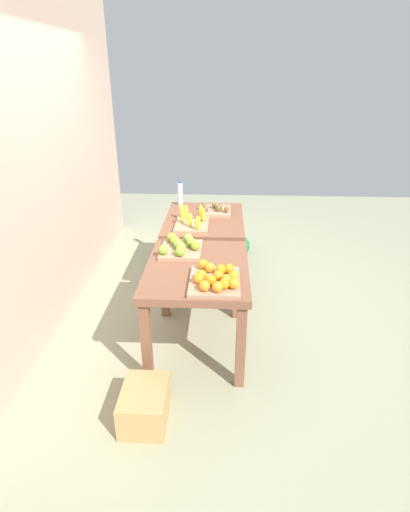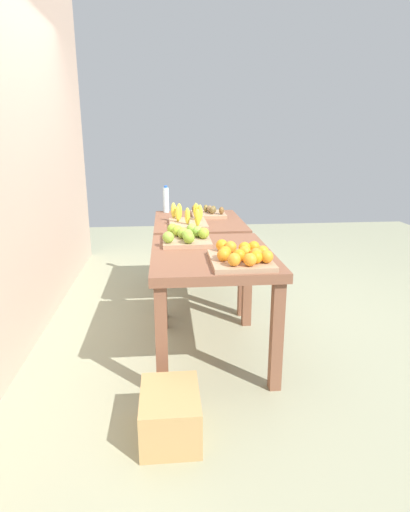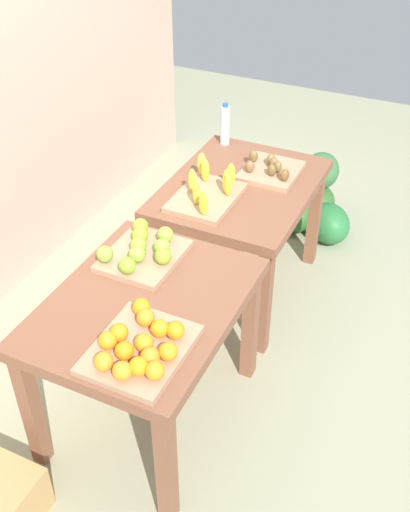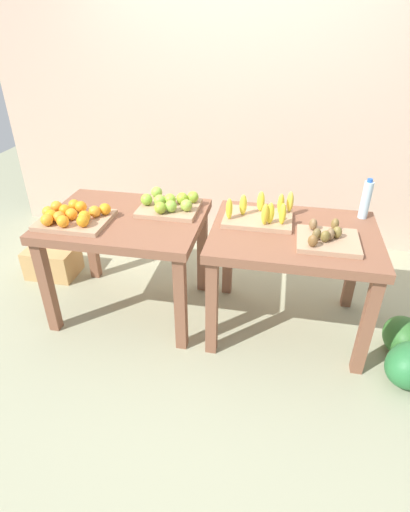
{
  "view_description": "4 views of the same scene",
  "coord_description": "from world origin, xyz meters",
  "px_view_note": "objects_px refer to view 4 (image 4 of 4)",
  "views": [
    {
      "loc": [
        -3.39,
        -0.2,
        2.16
      ],
      "look_at": [
        0.09,
        -0.03,
        0.54
      ],
      "focal_mm": 28.44,
      "sensor_mm": 36.0,
      "label": 1
    },
    {
      "loc": [
        -3.22,
        0.3,
        1.48
      ],
      "look_at": [
        0.08,
        -0.02,
        0.55
      ],
      "focal_mm": 29.32,
      "sensor_mm": 36.0,
      "label": 2
    },
    {
      "loc": [
        -2.29,
        -1.11,
        2.53
      ],
      "look_at": [
        0.03,
        -0.02,
        0.61
      ],
      "focal_mm": 42.95,
      "sensor_mm": 36.0,
      "label": 3
    },
    {
      "loc": [
        0.45,
        -2.31,
        1.93
      ],
      "look_at": [
        -0.01,
        -0.03,
        0.53
      ],
      "focal_mm": 28.53,
      "sensor_mm": 36.0,
      "label": 4
    }
  ],
  "objects_px": {
    "banana_crate": "(260,215)",
    "water_bottle": "(366,200)",
    "orange_bin": "(73,216)",
    "display_table_right": "(293,247)",
    "kiwi_bin": "(327,238)",
    "apple_bin": "(169,204)",
    "display_table_left": "(126,231)",
    "cardboard_produce_box": "(53,261)"
  },
  "relations": [
    {
      "from": "display_table_left",
      "to": "orange_bin",
      "type": "xyz_separation_m",
      "value": [
        -0.29,
        -0.15,
        0.16
      ]
    },
    {
      "from": "apple_bin",
      "to": "orange_bin",
      "type": "bearing_deg",
      "value": -151.22
    },
    {
      "from": "orange_bin",
      "to": "kiwi_bin",
      "type": "distance_m",
      "value": 1.59
    },
    {
      "from": "apple_bin",
      "to": "water_bottle",
      "type": "distance_m",
      "value": 1.3
    },
    {
      "from": "display_table_right",
      "to": "apple_bin",
      "type": "bearing_deg",
      "value": 169.65
    },
    {
      "from": "display_table_left",
      "to": "display_table_right",
      "type": "bearing_deg",
      "value": 0.0
    },
    {
      "from": "kiwi_bin",
      "to": "display_table_right",
      "type": "bearing_deg",
      "value": 148.79
    },
    {
      "from": "display_table_left",
      "to": "banana_crate",
      "type": "xyz_separation_m",
      "value": [
        0.89,
        0.11,
        0.16
      ]
    },
    {
      "from": "display_table_right",
      "to": "apple_bin",
      "type": "xyz_separation_m",
      "value": [
        -0.85,
        0.16,
        0.16
      ]
    },
    {
      "from": "display_table_left",
      "to": "kiwi_bin",
      "type": "distance_m",
      "value": 1.31
    },
    {
      "from": "banana_crate",
      "to": "kiwi_bin",
      "type": "height_order",
      "value": "banana_crate"
    },
    {
      "from": "apple_bin",
      "to": "display_table_right",
      "type": "bearing_deg",
      "value": -10.35
    },
    {
      "from": "water_bottle",
      "to": "cardboard_produce_box",
      "type": "distance_m",
      "value": 2.5
    },
    {
      "from": "display_table_left",
      "to": "water_bottle",
      "type": "distance_m",
      "value": 1.6
    },
    {
      "from": "kiwi_bin",
      "to": "water_bottle",
      "type": "xyz_separation_m",
      "value": [
        0.25,
        0.4,
        0.1
      ]
    },
    {
      "from": "display_table_left",
      "to": "water_bottle",
      "type": "xyz_separation_m",
      "value": [
        1.55,
        0.29,
        0.24
      ]
    },
    {
      "from": "display_table_left",
      "to": "kiwi_bin",
      "type": "xyz_separation_m",
      "value": [
        1.3,
        -0.11,
        0.14
      ]
    },
    {
      "from": "kiwi_bin",
      "to": "cardboard_produce_box",
      "type": "bearing_deg",
      "value": 169.08
    },
    {
      "from": "display_table_left",
      "to": "banana_crate",
      "type": "relative_size",
      "value": 2.32
    },
    {
      "from": "apple_bin",
      "to": "kiwi_bin",
      "type": "bearing_deg",
      "value": -14.42
    },
    {
      "from": "water_bottle",
      "to": "cardboard_produce_box",
      "type": "bearing_deg",
      "value": 179.82
    },
    {
      "from": "orange_bin",
      "to": "banana_crate",
      "type": "distance_m",
      "value": 1.21
    },
    {
      "from": "kiwi_bin",
      "to": "apple_bin",
      "type": "bearing_deg",
      "value": 165.58
    },
    {
      "from": "display_table_left",
      "to": "display_table_right",
      "type": "distance_m",
      "value": 1.12
    },
    {
      "from": "cardboard_produce_box",
      "to": "apple_bin",
      "type": "bearing_deg",
      "value": -7.54
    },
    {
      "from": "kiwi_bin",
      "to": "banana_crate",
      "type": "bearing_deg",
      "value": 152.08
    },
    {
      "from": "orange_bin",
      "to": "kiwi_bin",
      "type": "height_order",
      "value": "orange_bin"
    },
    {
      "from": "display_table_left",
      "to": "apple_bin",
      "type": "height_order",
      "value": "apple_bin"
    },
    {
      "from": "display_table_right",
      "to": "banana_crate",
      "type": "relative_size",
      "value": 2.32
    },
    {
      "from": "water_bottle",
      "to": "orange_bin",
      "type": "bearing_deg",
      "value": -166.47
    },
    {
      "from": "apple_bin",
      "to": "cardboard_produce_box",
      "type": "bearing_deg",
      "value": 172.46
    },
    {
      "from": "apple_bin",
      "to": "cardboard_produce_box",
      "type": "distance_m",
      "value": 1.29
    },
    {
      "from": "orange_bin",
      "to": "kiwi_bin",
      "type": "relative_size",
      "value": 1.24
    },
    {
      "from": "banana_crate",
      "to": "water_bottle",
      "type": "xyz_separation_m",
      "value": [
        0.66,
        0.19,
        0.08
      ]
    },
    {
      "from": "banana_crate",
      "to": "cardboard_produce_box",
      "type": "distance_m",
      "value": 1.86
    },
    {
      "from": "display_table_left",
      "to": "water_bottle",
      "type": "height_order",
      "value": "water_bottle"
    },
    {
      "from": "apple_bin",
      "to": "cardboard_produce_box",
      "type": "relative_size",
      "value": 1.03
    },
    {
      "from": "water_bottle",
      "to": "kiwi_bin",
      "type": "bearing_deg",
      "value": -122.17
    },
    {
      "from": "water_bottle",
      "to": "banana_crate",
      "type": "bearing_deg",
      "value": -164.23
    },
    {
      "from": "display_table_left",
      "to": "orange_bin",
      "type": "distance_m",
      "value": 0.36
    },
    {
      "from": "apple_bin",
      "to": "banana_crate",
      "type": "height_order",
      "value": "banana_crate"
    },
    {
      "from": "banana_crate",
      "to": "water_bottle",
      "type": "distance_m",
      "value": 0.69
    }
  ]
}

